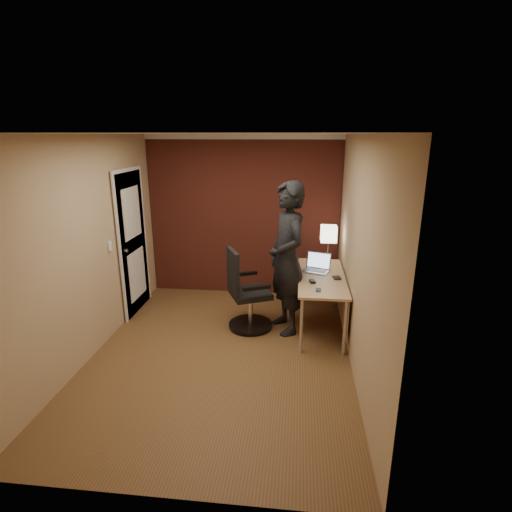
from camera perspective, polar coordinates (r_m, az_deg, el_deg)
name	(u,v)px	position (r m, az deg, el deg)	size (l,w,h in m)	color
room	(221,214)	(5.90, -5.01, 5.95)	(4.00, 4.00, 4.00)	brown
desk	(327,285)	(5.30, 10.07, -4.15)	(0.60, 1.50, 0.73)	tan
desk_lamp	(329,234)	(5.70, 10.33, 3.08)	(0.22, 0.22, 0.54)	silver
laptop	(317,266)	(5.44, 8.73, -1.38)	(0.40, 0.35, 0.23)	silver
mouse	(312,281)	(5.00, 8.05, -3.62)	(0.06, 0.10, 0.03)	black
phone	(318,290)	(4.77, 8.89, -4.83)	(0.06, 0.12, 0.01)	black
wallet	(337,278)	(5.19, 11.48, -3.07)	(0.09, 0.11, 0.02)	black
office_chair	(245,295)	(5.25, -1.53, -5.58)	(0.64, 0.69, 1.08)	black
person	(287,259)	(5.06, 4.45, -0.42)	(0.71, 0.47, 1.96)	black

